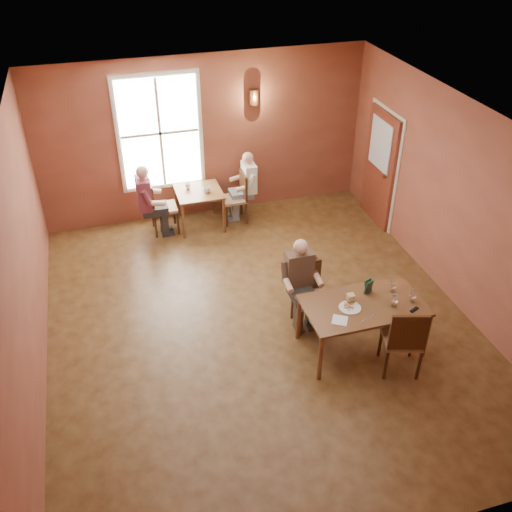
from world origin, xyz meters
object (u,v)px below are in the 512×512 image
object	(u,v)px
chair_diner_white	(234,198)
main_table	(361,326)
chair_empty	(402,337)
diner_maroon	(161,199)
diner_main	(312,290)
second_table	(200,208)
chair_diner_maroon	(164,206)
diner_white	(235,190)
chair_diner_main	(310,297)

from	to	relation	value
chair_diner_white	main_table	bearing A→B (deg)	-168.47
chair_empty	diner_maroon	distance (m)	5.01
diner_main	second_table	bearing A→B (deg)	-73.88
chair_diner_maroon	diner_maroon	size ratio (longest dim) A/B	0.75
diner_white	second_table	bearing A→B (deg)	90.00
diner_maroon	diner_main	bearing A→B (deg)	26.50
chair_diner_maroon	diner_maroon	xyz separation A→B (m)	(-0.03, 0.00, 0.16)
chair_empty	second_table	distance (m)	4.71
chair_diner_main	chair_empty	world-z (taller)	chair_empty
chair_diner_main	chair_diner_maroon	distance (m)	3.59
chair_diner_white	chair_diner_maroon	world-z (taller)	chair_diner_maroon
chair_empty	diner_maroon	world-z (taller)	diner_maroon
chair_empty	diner_white	bearing A→B (deg)	120.72
chair_diner_white	chair_diner_maroon	bearing A→B (deg)	90.00
diner_white	diner_maroon	world-z (taller)	diner_maroon
chair_diner_main	chair_diner_maroon	bearing A→B (deg)	-63.72
diner_white	chair_diner_white	bearing A→B (deg)	90.00
diner_main	chair_diner_maroon	xyz separation A→B (m)	(-1.59, 3.25, -0.14)
chair_diner_main	diner_white	bearing A→B (deg)	-85.41
second_table	diner_white	distance (m)	0.73
diner_white	chair_diner_maroon	bearing A→B (deg)	90.00
chair_diner_main	chair_diner_maroon	xyz separation A→B (m)	(-1.59, 3.22, 0.01)
main_table	second_table	bearing A→B (deg)	110.41
chair_diner_white	diner_white	xyz separation A→B (m)	(0.03, 0.00, 0.16)
chair_empty	diner_maroon	bearing A→B (deg)	136.02
chair_empty	chair_diner_white	world-z (taller)	chair_empty
diner_main	chair_diner_maroon	distance (m)	3.62
chair_empty	main_table	bearing A→B (deg)	139.03
chair_diner_white	chair_diner_maroon	distance (m)	1.30
diner_main	chair_diner_white	distance (m)	3.26
diner_main	chair_diner_maroon	size ratio (longest dim) A/B	1.27
chair_diner_maroon	diner_maroon	bearing A→B (deg)	-90.00
diner_main	chair_empty	bearing A→B (deg)	125.99
chair_diner_white	chair_empty	bearing A→B (deg)	-165.81
chair_diner_maroon	chair_diner_main	bearing A→B (deg)	26.28
diner_main	diner_white	bearing A→B (deg)	-85.45
chair_diner_main	second_table	distance (m)	3.35
second_table	diner_white	bearing A→B (deg)	0.00
chair_diner_white	diner_maroon	distance (m)	1.34
main_table	chair_empty	distance (m)	0.62
diner_white	chair_diner_maroon	xyz separation A→B (m)	(-1.33, 0.00, -0.13)
chair_diner_main	diner_maroon	distance (m)	3.60
chair_diner_white	diner_maroon	size ratio (longest dim) A/B	0.72
diner_main	second_table	distance (m)	3.39
diner_main	main_table	bearing A→B (deg)	128.88
second_table	main_table	bearing A→B (deg)	-69.59
diner_main	chair_empty	distance (m)	1.39
chair_diner_main	chair_empty	size ratio (longest dim) A/B	0.92
main_table	diner_maroon	world-z (taller)	diner_maroon
main_table	chair_diner_maroon	distance (m)	4.40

